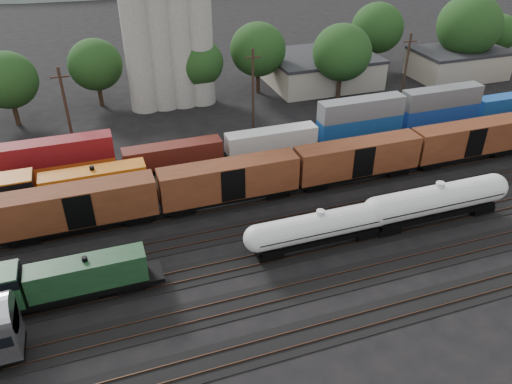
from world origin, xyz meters
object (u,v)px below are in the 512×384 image
object	(u,v)px
green_locomotive	(53,283)
tank_car_a	(319,227)
orange_locomotive	(64,188)
grain_silo	(167,34)

from	to	relation	value
green_locomotive	tank_car_a	bearing A→B (deg)	0.00
orange_locomotive	green_locomotive	bearing A→B (deg)	-94.52
tank_car_a	green_locomotive	bearing A→B (deg)	-180.00
green_locomotive	orange_locomotive	bearing A→B (deg)	85.48
tank_car_a	grain_silo	bearing A→B (deg)	98.54
green_locomotive	tank_car_a	distance (m)	23.86
orange_locomotive	grain_silo	size ratio (longest dim) A/B	0.63
tank_car_a	grain_silo	world-z (taller)	grain_silo
green_locomotive	tank_car_a	size ratio (longest dim) A/B	1.05
green_locomotive	orange_locomotive	world-z (taller)	orange_locomotive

